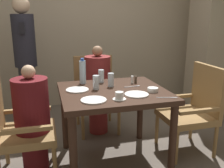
{
  "coord_description": "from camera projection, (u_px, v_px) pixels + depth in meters",
  "views": [
    {
      "loc": [
        -0.63,
        -2.26,
        1.46
      ],
      "look_at": [
        0.0,
        0.05,
        0.83
      ],
      "focal_mm": 40.0,
      "sensor_mm": 36.0,
      "label": 1
    }
  ],
  "objects": [
    {
      "name": "pillar_stone",
      "position": [
        214.0,
        25.0,
        4.0
      ],
      "size": [
        0.56,
        0.56,
        2.7
      ],
      "color": "tan",
      "rests_on": "ground_plane"
    },
    {
      "name": "glass_tall_mid",
      "position": [
        96.0,
        82.0,
        2.45
      ],
      "size": [
        0.06,
        0.06,
        0.14
      ],
      "color": "silver",
      "rests_on": "dining_table"
    },
    {
      "name": "teacup_with_saucer",
      "position": [
        119.0,
        96.0,
        2.15
      ],
      "size": [
        0.12,
        0.12,
        0.07
      ],
      "color": "white",
      "rests_on": "dining_table"
    },
    {
      "name": "salt_shaker",
      "position": [
        132.0,
        80.0,
        2.68
      ],
      "size": [
        0.03,
        0.03,
        0.08
      ],
      "color": "white",
      "rests_on": "dining_table"
    },
    {
      "name": "fork_beside_plate",
      "position": [
        134.0,
        86.0,
        2.56
      ],
      "size": [
        0.17,
        0.03,
        0.0
      ],
      "color": "silver",
      "rests_on": "dining_table"
    },
    {
      "name": "knife_beside_plate",
      "position": [
        168.0,
        98.0,
        2.21
      ],
      "size": [
        0.18,
        0.06,
        0.0
      ],
      "color": "silver",
      "rests_on": "dining_table"
    },
    {
      "name": "diner_in_left_chair",
      "position": [
        33.0,
        120.0,
        2.3
      ],
      "size": [
        0.32,
        0.32,
        1.06
      ],
      "color": "#5B1419",
      "rests_on": "ground_plane"
    },
    {
      "name": "water_bottle",
      "position": [
        83.0,
        72.0,
        2.66
      ],
      "size": [
        0.07,
        0.07,
        0.27
      ],
      "color": "silver",
      "rests_on": "dining_table"
    },
    {
      "name": "chair_left_side",
      "position": [
        16.0,
        125.0,
        2.27
      ],
      "size": [
        0.53,
        0.53,
        0.97
      ],
      "color": "olive",
      "rests_on": "ground_plane"
    },
    {
      "name": "standing_host",
      "position": [
        26.0,
        58.0,
        3.4
      ],
      "size": [
        0.29,
        0.33,
        1.73
      ],
      "color": "#2D2D33",
      "rests_on": "ground_plane"
    },
    {
      "name": "chair_far_side",
      "position": [
        96.0,
        91.0,
        3.32
      ],
      "size": [
        0.53,
        0.53,
        0.97
      ],
      "color": "olive",
      "rests_on": "ground_plane"
    },
    {
      "name": "glass_tall_far",
      "position": [
        111.0,
        80.0,
        2.56
      ],
      "size": [
        0.06,
        0.06,
        0.14
      ],
      "color": "silver",
      "rests_on": "dining_table"
    },
    {
      "name": "plate_main_right",
      "position": [
        77.0,
        90.0,
        2.43
      ],
      "size": [
        0.22,
        0.22,
        0.01
      ],
      "color": "white",
      "rests_on": "dining_table"
    },
    {
      "name": "diner_in_far_chair",
      "position": [
        98.0,
        89.0,
        3.17
      ],
      "size": [
        0.32,
        0.32,
        1.13
      ],
      "color": "maroon",
      "rests_on": "ground_plane"
    },
    {
      "name": "plate_dessert_center",
      "position": [
        137.0,
        94.0,
        2.28
      ],
      "size": [
        0.22,
        0.22,
        0.01
      ],
      "color": "white",
      "rests_on": "dining_table"
    },
    {
      "name": "plate_main_left",
      "position": [
        94.0,
        100.0,
        2.13
      ],
      "size": [
        0.22,
        0.22,
        0.01
      ],
      "color": "white",
      "rests_on": "dining_table"
    },
    {
      "name": "wall_back",
      "position": [
        82.0,
        21.0,
        4.1
      ],
      "size": [
        8.0,
        0.06,
        2.8
      ],
      "color": "tan",
      "rests_on": "ground_plane"
    },
    {
      "name": "glass_tall_near",
      "position": [
        101.0,
        76.0,
        2.72
      ],
      "size": [
        0.06,
        0.06,
        0.14
      ],
      "color": "silver",
      "rests_on": "dining_table"
    },
    {
      "name": "ground_plane",
      "position": [
        113.0,
        160.0,
        2.64
      ],
      "size": [
        16.0,
        16.0,
        0.0
      ],
      "primitive_type": "plane",
      "color": "#60564C"
    },
    {
      "name": "dining_table",
      "position": [
        113.0,
        101.0,
        2.47
      ],
      "size": [
        1.03,
        0.93,
        0.78
      ],
      "color": "#331E14",
      "rests_on": "ground_plane"
    },
    {
      "name": "pepper_shaker",
      "position": [
        136.0,
        80.0,
        2.69
      ],
      "size": [
        0.03,
        0.03,
        0.08
      ],
      "color": "#4C3D2D",
      "rests_on": "dining_table"
    },
    {
      "name": "bowl_small",
      "position": [
        153.0,
        90.0,
        2.38
      ],
      "size": [
        0.1,
        0.1,
        0.04
      ],
      "color": "white",
      "rests_on": "dining_table"
    },
    {
      "name": "chair_right_side",
      "position": [
        194.0,
        107.0,
        2.74
      ],
      "size": [
        0.53,
        0.53,
        0.97
      ],
      "color": "olive",
      "rests_on": "ground_plane"
    }
  ]
}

